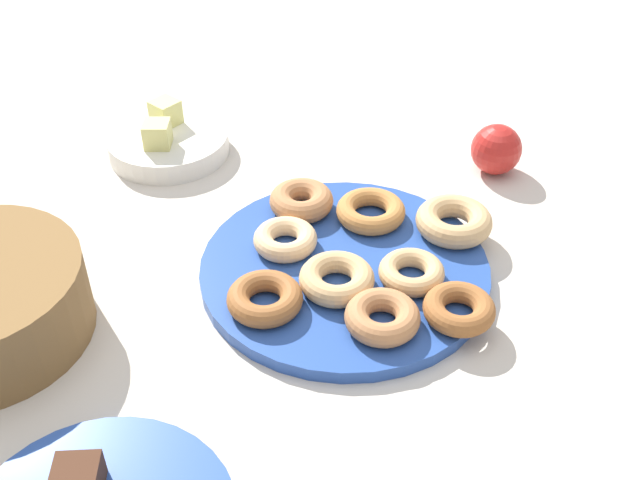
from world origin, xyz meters
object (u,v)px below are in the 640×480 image
at_px(donut_5, 265,298).
at_px(melon_chunk_left, 157,134).
at_px(donut_6, 301,201).
at_px(donut_2, 411,272).
at_px(donut_0, 333,278).
at_px(melon_chunk_right, 166,112).
at_px(donut_plate, 345,269).
at_px(donut_8, 459,309).
at_px(donut_1, 371,211).
at_px(donut_3, 382,317).
at_px(donut_7, 285,239).
at_px(donut_4, 454,221).
at_px(apple, 496,149).
at_px(fruit_bowl, 169,144).

distance_m(donut_5, melon_chunk_left, 0.36).
bearing_deg(donut_6, donut_2, -122.79).
bearing_deg(donut_0, melon_chunk_right, 48.67).
xyz_separation_m(donut_plate, donut_8, (-0.06, -0.14, 0.02)).
height_order(donut_1, donut_3, donut_3).
bearing_deg(donut_2, melon_chunk_left, 64.66).
distance_m(donut_plate, donut_3, 0.11).
bearing_deg(donut_1, donut_8, -140.39).
bearing_deg(donut_0, donut_2, -68.43).
distance_m(donut_1, donut_3, 0.19).
height_order(donut_0, donut_6, donut_6).
distance_m(donut_6, donut_7, 0.08).
distance_m(donut_2, donut_5, 0.17).
height_order(donut_2, donut_5, donut_5).
bearing_deg(donut_4, donut_0, 138.58).
bearing_deg(apple, donut_2, 164.66).
height_order(donut_5, melon_chunk_left, melon_chunk_left).
height_order(donut_plate, melon_chunk_right, melon_chunk_right).
bearing_deg(donut_8, donut_5, 99.52).
bearing_deg(donut_4, donut_2, 160.53).
xyz_separation_m(donut_0, fruit_bowl, (0.25, 0.30, -0.01)).
distance_m(donut_0, donut_1, 0.14).
height_order(donut_1, donut_5, donut_5).
height_order(donut_plate, apple, apple).
xyz_separation_m(donut_2, donut_8, (-0.05, -0.06, 0.00)).
height_order(donut_1, donut_6, donut_6).
distance_m(donut_0, fruit_bowl, 0.39).
xyz_separation_m(donut_6, fruit_bowl, (0.11, 0.23, -0.02)).
distance_m(melon_chunk_right, apple, 0.48).
relative_size(donut_plate, donut_8, 4.34).
relative_size(donut_5, donut_7, 1.09).
distance_m(donut_5, fruit_bowl, 0.38).
bearing_deg(donut_6, donut_8, -124.74).
height_order(donut_2, donut_6, donut_6).
bearing_deg(apple, donut_7, 137.78).
bearing_deg(donut_7, donut_3, -127.43).
distance_m(donut_2, melon_chunk_right, 0.47).
relative_size(donut_7, melon_chunk_left, 2.14).
distance_m(donut_8, melon_chunk_right, 0.55).
relative_size(donut_7, donut_8, 0.98).
bearing_deg(donut_3, apple, -14.84).
bearing_deg(donut_3, donut_0, 53.35).
bearing_deg(donut_3, donut_8, -66.75).
distance_m(donut_7, melon_chunk_left, 0.28).
xyz_separation_m(donut_2, fruit_bowl, (0.21, 0.39, -0.01)).
relative_size(donut_6, donut_7, 1.06).
bearing_deg(donut_3, donut_5, 90.62).
height_order(donut_0, melon_chunk_left, melon_chunk_left).
height_order(donut_6, melon_chunk_left, melon_chunk_left).
xyz_separation_m(donut_3, donut_6, (0.18, 0.14, 0.00)).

